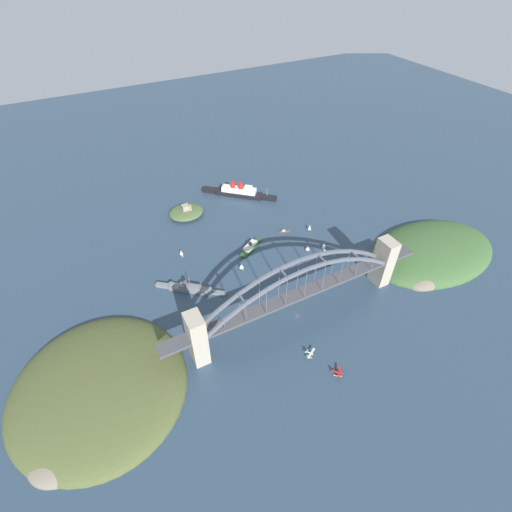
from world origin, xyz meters
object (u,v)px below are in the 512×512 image
seaplane_taxiing_near_bridge (310,354)px  small_boat_2 (241,266)px  harbor_arch_bridge (300,294)px  fort_island_mid_harbor (186,212)px  harbor_ferry_steamer (250,247)px  small_boat_1 (324,246)px  small_boat_0 (308,248)px  small_boat_8 (326,262)px  small_boat_5 (284,231)px  naval_cruiser (190,288)px  small_boat_7 (309,227)px  small_boat_6 (250,300)px  seaplane_second_in_formation (338,373)px  small_boat_4 (181,253)px  ocean_liner (239,192)px  small_boat_3 (349,258)px

seaplane_taxiing_near_bridge → small_boat_2: bearing=92.2°
harbor_arch_bridge → fort_island_mid_harbor: 195.92m
harbor_ferry_steamer → small_boat_1: size_ratio=3.62×
small_boat_0 → small_boat_8: size_ratio=0.84×
harbor_ferry_steamer → small_boat_5: bearing=10.0°
naval_cruiser → small_boat_7: size_ratio=6.77×
naval_cruiser → small_boat_6: (44.62, -37.98, -2.44)m
harbor_arch_bridge → small_boat_1: 100.64m
seaplane_second_in_formation → small_boat_1: 149.36m
harbor_ferry_steamer → small_boat_4: (-68.53, 24.97, 0.73)m
seaplane_taxiing_near_bridge → small_boat_2: size_ratio=1.24×
harbor_arch_bridge → small_boat_8: (63.26, 44.47, -26.90)m
seaplane_taxiing_near_bridge → small_boat_5: (64.57, 148.25, -1.26)m
harbor_ferry_steamer → small_boat_4: bearing=160.0°
ocean_liner → small_boat_6: bearing=-112.4°
ocean_liner → small_boat_6: 179.30m
seaplane_taxiing_near_bridge → small_boat_1: small_boat_1 is taller
naval_cruiser → small_boat_3: naval_cruiser is taller
ocean_liner → seaplane_second_in_formation: size_ratio=8.01×
fort_island_mid_harbor → small_boat_0: (91.94, -121.32, -0.67)m
fort_island_mid_harbor → small_boat_6: size_ratio=5.09×
small_boat_2 → small_boat_5: (69.09, 31.85, -2.90)m
small_boat_7 → small_boat_2: bearing=-167.5°
fort_island_mid_harbor → small_boat_3: 196.04m
naval_cruiser → small_boat_2: size_ratio=6.56×
small_boat_4 → small_boat_2: bearing=-46.2°
naval_cruiser → small_boat_5: size_ratio=4.53×
harbor_arch_bridge → small_boat_2: bearing=103.0°
harbor_arch_bridge → seaplane_taxiing_near_bridge: size_ratio=23.27×
small_boat_3 → harbor_arch_bridge: bearing=-156.9°
naval_cruiser → ocean_liner: bearing=48.5°
naval_cruiser → seaplane_second_in_formation: bearing=-62.6°
harbor_arch_bridge → small_boat_0: harbor_arch_bridge is taller
small_boat_0 → small_boat_1: 17.93m
small_boat_5 → small_boat_8: 65.35m
ocean_liner → small_boat_5: size_ratio=6.29×
seaplane_second_in_formation → small_boat_7: size_ratio=1.17×
ocean_liner → fort_island_mid_harbor: size_ratio=1.92×
harbor_arch_bridge → small_boat_8: bearing=35.1°
harbor_arch_bridge → small_boat_6: harbor_arch_bridge is taller
naval_cruiser → small_boat_7: 154.47m
small_boat_4 → small_boat_5: 116.87m
seaplane_second_in_formation → small_boat_0: bearing=65.6°
fort_island_mid_harbor → small_boat_7: bearing=-39.5°
harbor_ferry_steamer → small_boat_1: 78.67m
small_boat_7 → small_boat_8: bearing=-105.6°
ocean_liner → harbor_ferry_steamer: 105.80m
small_boat_2 → small_boat_4: small_boat_2 is taller
small_boat_6 → seaplane_second_in_formation: bearing=-75.3°
naval_cruiser → small_boat_4: (9.79, 52.76, 0.05)m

